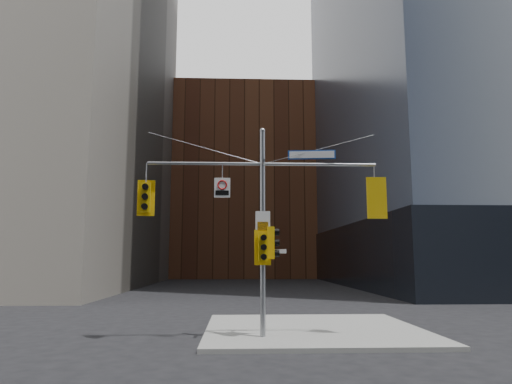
{
  "coord_description": "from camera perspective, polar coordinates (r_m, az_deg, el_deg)",
  "views": [
    {
      "loc": [
        -0.86,
        -13.63,
        2.72
      ],
      "look_at": [
        -0.23,
        2.0,
        5.01
      ],
      "focal_mm": 32.0,
      "sensor_mm": 36.0,
      "label": 1
    }
  ],
  "objects": [
    {
      "name": "brick_midrise",
      "position": [
        72.52,
        -1.6,
        0.63
      ],
      "size": [
        26.0,
        20.0,
        28.0
      ],
      "primitive_type": "cube",
      "color": "brown",
      "rests_on": "ground"
    },
    {
      "name": "sidewalk_corner",
      "position": [
        18.06,
        7.13,
        -16.68
      ],
      "size": [
        8.0,
        8.0,
        0.15
      ],
      "primitive_type": "cube",
      "color": "gray",
      "rests_on": "ground"
    },
    {
      "name": "traffic_light_east_arm",
      "position": [
        16.48,
        14.67,
        -0.79
      ],
      "size": [
        0.69,
        0.54,
        1.45
      ],
      "rotation": [
        0.0,
        0.0,
        3.12
      ],
      "color": "#DDAC0B",
      "rests_on": "ground"
    },
    {
      "name": "street_blade_ew",
      "position": [
        15.69,
        2.5,
        -7.42
      ],
      "size": [
        0.72,
        0.05,
        0.14
      ],
      "rotation": [
        0.0,
        0.0,
        0.03
      ],
      "color": "silver",
      "rests_on": "ground"
    },
    {
      "name": "traffic_light_pole_front",
      "position": [
        15.39,
        0.9,
        -6.93
      ],
      "size": [
        0.57,
        0.46,
        1.19
      ],
      "rotation": [
        0.0,
        0.0,
        0.05
      ],
      "color": "#DDAC0B",
      "rests_on": "ground"
    },
    {
      "name": "street_sign_blade",
      "position": [
        16.25,
        6.98,
        4.65
      ],
      "size": [
        1.67,
        0.23,
        0.33
      ],
      "rotation": [
        0.0,
        0.0,
        -0.11
      ],
      "color": "#113D9F",
      "rests_on": "ground"
    },
    {
      "name": "regulatory_sign_arm",
      "position": [
        15.81,
        -4.25,
        0.63
      ],
      "size": [
        0.55,
        0.06,
        0.69
      ],
      "rotation": [
        0.0,
        0.0,
        0.01
      ],
      "color": "silver",
      "rests_on": "ground"
    },
    {
      "name": "regulatory_sign_pole",
      "position": [
        15.58,
        0.86,
        -3.68
      ],
      "size": [
        0.5,
        0.04,
        0.66
      ],
      "rotation": [
        0.0,
        0.0,
        0.01
      ],
      "color": "silver",
      "rests_on": "ground"
    },
    {
      "name": "street_blade_ns",
      "position": [
        16.11,
        0.76,
        -8.03
      ],
      "size": [
        0.1,
        0.73,
        0.15
      ],
      "rotation": [
        0.0,
        0.0,
        -0.1
      ],
      "color": "#145926",
      "rests_on": "ground"
    },
    {
      "name": "ground",
      "position": [
        13.93,
        1.35,
        -19.58
      ],
      "size": [
        160.0,
        160.0,
        0.0
      ],
      "primitive_type": "plane",
      "color": "black",
      "rests_on": "ground"
    },
    {
      "name": "traffic_light_pole_side",
      "position": [
        15.68,
        2.04,
        -6.37
      ],
      "size": [
        0.44,
        0.37,
        1.1
      ],
      "rotation": [
        0.0,
        0.0,
        1.51
      ],
      "color": "#DDAC0B",
      "rests_on": "ground"
    },
    {
      "name": "traffic_light_west_arm",
      "position": [
        16.09,
        -13.64,
        -0.65
      ],
      "size": [
        0.6,
        0.5,
        1.26
      ],
      "rotation": [
        0.0,
        0.0,
        0.09
      ],
      "color": "#DDAC0B",
      "rests_on": "ground"
    },
    {
      "name": "signal_assembly",
      "position": [
        15.74,
        0.83,
        -2.13
      ],
      "size": [
        8.0,
        0.8,
        7.3
      ],
      "color": "gray",
      "rests_on": "ground"
    }
  ]
}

